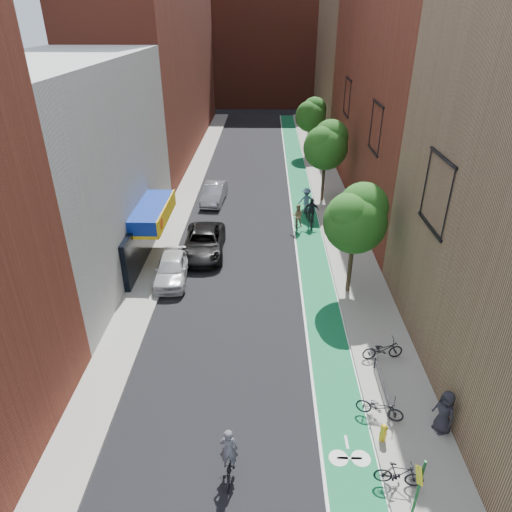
# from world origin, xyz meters

# --- Properties ---
(ground) EXTENTS (160.00, 160.00, 0.00)m
(ground) POSITION_xyz_m (0.00, 0.00, 0.00)
(ground) COLOR black
(ground) RESTS_ON ground
(bike_lane) EXTENTS (2.00, 68.00, 0.01)m
(bike_lane) POSITION_xyz_m (4.00, 26.00, 0.01)
(bike_lane) COLOR #126841
(bike_lane) RESTS_ON ground
(sidewalk_left) EXTENTS (2.00, 68.00, 0.15)m
(sidewalk_left) POSITION_xyz_m (-6.00, 26.00, 0.07)
(sidewalk_left) COLOR gray
(sidewalk_left) RESTS_ON ground
(sidewalk_right) EXTENTS (3.00, 68.00, 0.15)m
(sidewalk_right) POSITION_xyz_m (6.50, 26.00, 0.07)
(sidewalk_right) COLOR gray
(sidewalk_right) RESTS_ON ground
(building_left_white) EXTENTS (8.00, 20.00, 12.00)m
(building_left_white) POSITION_xyz_m (-11.00, 14.00, 6.00)
(building_left_white) COLOR silver
(building_left_white) RESTS_ON ground
(building_left_far_red) EXTENTS (8.00, 36.00, 22.00)m
(building_left_far_red) POSITION_xyz_m (-11.00, 42.00, 11.00)
(building_left_far_red) COLOR maroon
(building_left_far_red) RESTS_ON ground
(building_right_mid_red) EXTENTS (8.00, 28.00, 22.00)m
(building_right_mid_red) POSITION_xyz_m (12.00, 26.00, 11.00)
(building_right_mid_red) COLOR maroon
(building_right_mid_red) RESTS_ON ground
(building_right_far_tan) EXTENTS (8.00, 20.00, 18.00)m
(building_right_far_tan) POSITION_xyz_m (12.00, 50.00, 9.00)
(building_right_far_tan) COLOR #8C6B4C
(building_right_far_tan) RESTS_ON ground
(building_far_closure) EXTENTS (30.00, 14.00, 20.00)m
(building_far_closure) POSITION_xyz_m (0.00, 72.00, 10.00)
(building_far_closure) COLOR maroon
(building_far_closure) RESTS_ON ground
(tree_near) EXTENTS (3.40, 3.36, 6.42)m
(tree_near) POSITION_xyz_m (5.65, 10.02, 4.66)
(tree_near) COLOR #332619
(tree_near) RESTS_ON ground
(tree_mid) EXTENTS (3.55, 3.53, 6.74)m
(tree_mid) POSITION_xyz_m (5.65, 24.02, 4.89)
(tree_mid) COLOR #332619
(tree_mid) RESTS_ON ground
(tree_far) EXTENTS (3.30, 3.25, 6.21)m
(tree_far) POSITION_xyz_m (5.65, 38.02, 4.50)
(tree_far) COLOR #332619
(tree_far) RESTS_ON ground
(sign_pole) EXTENTS (0.13, 0.71, 3.00)m
(sign_pole) POSITION_xyz_m (5.38, -3.50, 1.84)
(sign_pole) COLOR #194C26
(sign_pole) RESTS_ON sidewalk_right
(parked_car_white) EXTENTS (2.07, 4.66, 1.56)m
(parked_car_white) POSITION_xyz_m (-4.60, 11.23, 0.78)
(parked_car_white) COLOR silver
(parked_car_white) RESTS_ON ground
(parked_car_black) EXTENTS (2.80, 5.74, 1.57)m
(parked_car_black) POSITION_xyz_m (-3.13, 14.61, 0.79)
(parked_car_black) COLOR black
(parked_car_black) RESTS_ON ground
(parked_car_silver) EXTENTS (2.00, 4.81, 1.55)m
(parked_car_silver) POSITION_xyz_m (-3.41, 23.81, 0.77)
(parked_car_silver) COLOR #909298
(parked_car_silver) RESTS_ON ground
(cyclist_lead) EXTENTS (0.63, 1.60, 2.08)m
(cyclist_lead) POSITION_xyz_m (-0.26, -1.72, 0.72)
(cyclist_lead) COLOR black
(cyclist_lead) RESTS_ON ground
(cyclist_lane_near) EXTENTS (0.84, 1.53, 2.02)m
(cyclist_lane_near) POSITION_xyz_m (3.20, 18.26, 0.89)
(cyclist_lane_near) COLOR black
(cyclist_lane_near) RESTS_ON ground
(cyclist_lane_mid) EXTENTS (1.12, 1.63, 2.23)m
(cyclist_lane_mid) POSITION_xyz_m (4.28, 18.99, 0.91)
(cyclist_lane_mid) COLOR black
(cyclist_lane_mid) RESTS_ON ground
(cyclist_lane_far) EXTENTS (1.28, 1.66, 2.24)m
(cyclist_lane_far) POSITION_xyz_m (4.04, 21.06, 1.05)
(cyclist_lane_far) COLOR black
(cyclist_lane_far) RESTS_ON ground
(parked_bike_near) EXTENTS (1.94, 1.24, 0.96)m
(parked_bike_near) POSITION_xyz_m (5.40, 0.84, 0.63)
(parked_bike_near) COLOR black
(parked_bike_near) RESTS_ON sidewalk_right
(parked_bike_mid) EXTENTS (1.69, 0.69, 0.98)m
(parked_bike_mid) POSITION_xyz_m (5.40, -2.07, 0.64)
(parked_bike_mid) COLOR black
(parked_bike_mid) RESTS_ON sidewalk_right
(parked_bike_far) EXTENTS (1.96, 0.92, 0.99)m
(parked_bike_far) POSITION_xyz_m (6.26, 4.26, 0.64)
(parked_bike_far) COLOR black
(parked_bike_far) RESTS_ON sidewalk_right
(pedestrian) EXTENTS (0.90, 1.07, 1.86)m
(pedestrian) POSITION_xyz_m (7.60, 0.24, 1.08)
(pedestrian) COLOR #23222A
(pedestrian) RESTS_ON sidewalk_right
(fire_hydrant) EXTENTS (0.27, 0.27, 0.76)m
(fire_hydrant) POSITION_xyz_m (5.30, -0.27, 0.55)
(fire_hydrant) COLOR gold
(fire_hydrant) RESTS_ON sidewalk_right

